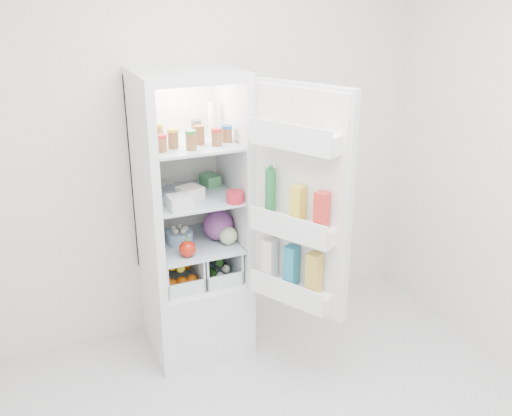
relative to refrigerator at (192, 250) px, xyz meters
name	(u,v)px	position (x,y,z in m)	size (l,w,h in m)	color
room_walls	(322,158)	(0.20, -1.25, 0.93)	(3.02, 3.02, 2.61)	white
refrigerator	(192,250)	(0.00, 0.00, 0.00)	(0.60, 0.60, 1.80)	white
shelf_low	(194,243)	(0.00, -0.06, 0.07)	(0.49, 0.53, 0.01)	silver
shelf_mid	(192,196)	(0.00, -0.06, 0.38)	(0.49, 0.53, 0.01)	silver
shelf_top	(190,143)	(0.00, -0.06, 0.71)	(0.49, 0.53, 0.01)	silver
crisper_left	(176,265)	(-0.12, -0.06, -0.06)	(0.23, 0.46, 0.22)	silver
crisper_right	(213,258)	(0.12, -0.06, -0.06)	(0.23, 0.46, 0.22)	silver
condiment_jars	(191,137)	(-0.01, -0.12, 0.76)	(0.46, 0.34, 0.08)	#B21919
squeeze_bottle	(213,119)	(0.18, 0.05, 0.82)	(0.06, 0.06, 0.20)	white
tub_white	(180,203)	(-0.13, -0.26, 0.43)	(0.13, 0.13, 0.08)	silver
tub_cream	(190,193)	(-0.03, -0.11, 0.43)	(0.13, 0.13, 0.07)	white
tin_red	(235,197)	(0.19, -0.28, 0.43)	(0.10, 0.10, 0.07)	red
foil_tray	(159,187)	(-0.16, 0.11, 0.41)	(0.15, 0.11, 0.04)	#BBBCC0
tub_green	(210,180)	(0.16, 0.06, 0.43)	(0.09, 0.12, 0.07)	#459756
red_cabbage	(218,225)	(0.15, -0.08, 0.18)	(0.19, 0.19, 0.19)	#591E53
bell_pepper	(187,249)	(-0.09, -0.24, 0.13)	(0.10, 0.10, 0.10)	#B81A0B
mushroom_bowl	(180,237)	(-0.08, -0.04, 0.12)	(0.16, 0.16, 0.08)	#95BFDE
salad_bag	(228,236)	(0.18, -0.17, 0.14)	(0.11, 0.11, 0.11)	#ACC392
citrus_pile	(179,271)	(-0.12, -0.12, -0.07)	(0.20, 0.24, 0.16)	#EE5F0C
veg_pile	(214,265)	(0.13, -0.06, -0.10)	(0.16, 0.30, 0.10)	#1E4818
fridge_door	(299,209)	(0.45, -0.60, 0.43)	(0.42, 0.56, 1.30)	white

